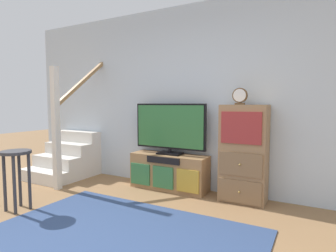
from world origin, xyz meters
The scene contains 8 objects.
back_wall centered at (0.00, 2.46, 1.35)m, with size 6.40×0.12×2.70m, color silver.
area_rug centered at (0.00, 0.60, 0.01)m, with size 2.60×1.80×0.01m, color navy.
media_console centered at (-0.30, 2.19, 0.26)m, with size 1.16×0.38×0.52m.
television centered at (-0.30, 2.22, 0.92)m, with size 1.12×0.22×0.75m.
side_cabinet centered at (0.78, 2.20, 0.62)m, with size 0.58×0.38×1.25m.
desk_clock centered at (0.73, 2.19, 1.36)m, with size 0.19×0.08×0.21m.
staircase centered at (-2.24, 2.20, 0.37)m, with size 1.00×1.36×2.20m.
bar_stool_near centered at (-1.50, 0.62, 0.53)m, with size 0.34×0.34×0.71m.
Camera 1 is at (1.61, -1.35, 1.27)m, focal length 29.60 mm.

